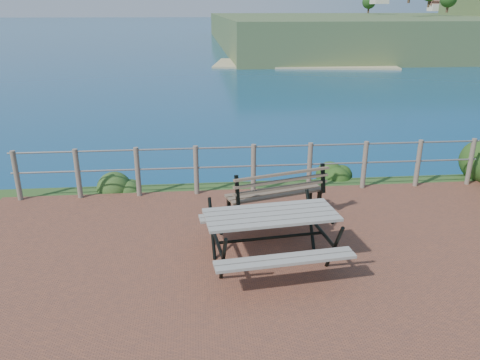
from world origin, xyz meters
name	(u,v)px	position (x,y,z in m)	size (l,w,h in m)	color
ground	(283,282)	(0.00, 0.00, 0.00)	(10.00, 7.00, 0.12)	brown
ocean	(196,16)	(0.00, 200.00, 0.00)	(1200.00, 1200.00, 0.00)	#136373
safety_railing	(254,166)	(0.00, 3.35, 0.57)	(9.40, 0.10, 1.00)	#6B5B4C
picnic_table	(271,233)	(-0.10, 0.51, 0.51)	(1.96, 1.63, 0.79)	gray
park_bench	(275,185)	(0.22, 2.06, 0.65)	(1.81, 0.92, 0.99)	brown
shrub_right_edge	(480,180)	(5.06, 3.60, 0.00)	(1.09, 1.09, 1.56)	#1F4816
shrub_lip_west	(123,188)	(-2.70, 3.83, 0.00)	(0.76, 0.76, 0.49)	#2C511E
shrub_lip_east	(340,175)	(2.10, 4.22, 0.00)	(0.74, 0.74, 0.47)	#1F4816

